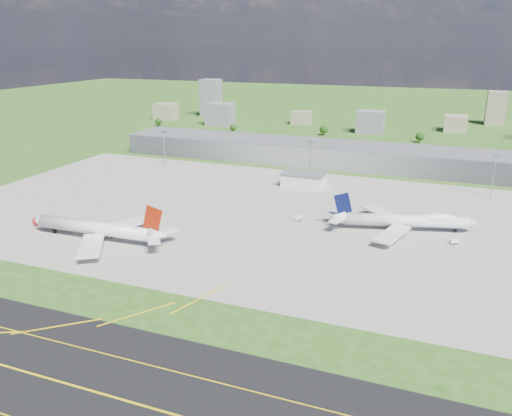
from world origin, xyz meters
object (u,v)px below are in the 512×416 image
(crash_tender, at_px, (41,222))
(fire_truck, at_px, (67,223))
(airliner_red_twin, at_px, (100,229))
(airliner_blue_quad, at_px, (406,221))
(tug_yellow, at_px, (113,236))
(van_white_near, at_px, (298,218))
(van_white_far, at_px, (454,242))

(crash_tender, bearing_deg, fire_truck, -3.46)
(airliner_red_twin, relative_size, airliner_blue_quad, 1.04)
(airliner_red_twin, bearing_deg, fire_truck, -20.67)
(airliner_blue_quad, distance_m, crash_tender, 181.25)
(airliner_red_twin, bearing_deg, tug_yellow, -129.91)
(fire_truck, bearing_deg, van_white_near, 33.95)
(crash_tender, bearing_deg, van_white_near, 4.71)
(tug_yellow, bearing_deg, airliner_blue_quad, -29.69)
(airliner_blue_quad, relative_size, van_white_near, 11.95)
(van_white_near, bearing_deg, tug_yellow, 135.22)
(airliner_blue_quad, bearing_deg, airliner_red_twin, -169.04)
(fire_truck, xyz_separation_m, tug_yellow, (30.72, -4.70, -0.91))
(airliner_blue_quad, xyz_separation_m, crash_tender, (-171.95, -57.23, -3.37))
(airliner_red_twin, bearing_deg, airliner_blue_quad, -156.37)
(crash_tender, xyz_separation_m, tug_yellow, (43.90, -1.04, -0.86))
(airliner_red_twin, xyz_separation_m, van_white_far, (154.20, 53.25, -4.24))
(tug_yellow, bearing_deg, van_white_far, -36.24)
(fire_truck, bearing_deg, tug_yellow, 0.62)
(van_white_near, bearing_deg, van_white_far, -83.59)
(fire_truck, distance_m, crash_tender, 13.68)
(van_white_near, bearing_deg, crash_tender, 123.60)
(crash_tender, bearing_deg, tug_yellow, -20.33)
(airliner_red_twin, relative_size, crash_tender, 9.76)
(fire_truck, height_order, tug_yellow, fire_truck)
(van_white_far, bearing_deg, fire_truck, 166.76)
(van_white_near, distance_m, van_white_far, 75.43)
(airliner_blue_quad, relative_size, crash_tender, 9.37)
(airliner_blue_quad, height_order, van_white_near, airliner_blue_quad)
(airliner_blue_quad, bearing_deg, tug_yellow, -170.08)
(fire_truck, bearing_deg, airliner_blue_quad, 27.97)
(tug_yellow, bearing_deg, airliner_red_twin, 177.82)
(tug_yellow, bearing_deg, crash_tender, 124.48)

